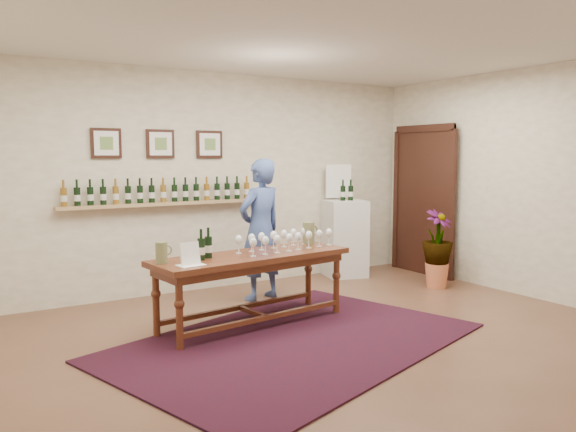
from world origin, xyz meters
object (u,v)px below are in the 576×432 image
potted_plant (437,249)px  person (261,230)px  tasting_table (252,265)px  display_pedestal (344,238)px

potted_plant → person: 2.39m
tasting_table → person: bearing=49.9°
tasting_table → person: 1.08m
display_pedestal → person: 1.79m
display_pedestal → person: bearing=-162.3°
display_pedestal → potted_plant: bearing=-65.3°
tasting_table → person: (0.58, 0.88, 0.22)m
tasting_table → display_pedestal: 2.67m
potted_plant → tasting_table: bearing=-176.6°
tasting_table → display_pedestal: display_pedestal is taller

